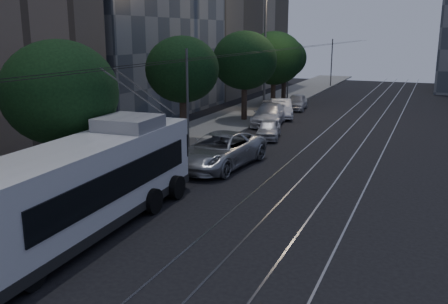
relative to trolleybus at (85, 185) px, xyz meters
name	(u,v)px	position (x,y,z in m)	size (l,w,h in m)	color
ground	(193,236)	(3.63, 1.05, -1.69)	(120.00, 120.00, 0.00)	black
sidewalk	(222,123)	(-3.87, 21.05, -1.62)	(5.00, 90.00, 0.15)	slate
tram_rails	(356,135)	(6.13, 21.05, -1.69)	(4.52, 90.00, 0.02)	gray
overhead_wires	(254,80)	(-1.34, 21.05, 1.77)	(2.23, 90.00, 6.00)	black
trolleybus	(85,185)	(0.00, 0.00, 0.00)	(3.12, 12.38, 5.63)	silver
pickup_silver	(220,150)	(0.81, 9.79, -0.82)	(2.91, 6.31, 1.75)	#AFB3B8
car_white_a	(268,129)	(0.93, 17.58, -1.08)	(1.46, 3.63, 1.24)	silver
car_white_b	(269,115)	(-0.59, 22.37, -0.92)	(2.17, 5.35, 1.55)	silver
car_white_c	(281,109)	(-0.67, 25.80, -0.95)	(1.58, 4.53, 1.49)	silver
car_white_d	(297,102)	(-0.64, 30.55, -1.00)	(1.64, 4.07, 1.39)	silver
tree_1	(60,93)	(-3.37, 2.91, 2.72)	(4.81, 4.81, 6.60)	#33221C
tree_2	(182,70)	(-3.37, 13.75, 2.94)	(4.47, 4.47, 6.67)	#33221C
tree_3	(245,61)	(-2.87, 23.05, 3.02)	(4.98, 4.98, 6.97)	#33221C
tree_4	(274,58)	(-2.87, 30.52, 2.85)	(5.32, 5.32, 6.95)	#33221C
tree_5	(285,58)	(-2.87, 33.94, 2.68)	(4.22, 4.22, 6.30)	#33221C
streetlamp_far	(270,35)	(-1.74, 25.84, 4.93)	(2.65, 0.44, 11.10)	#58585B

